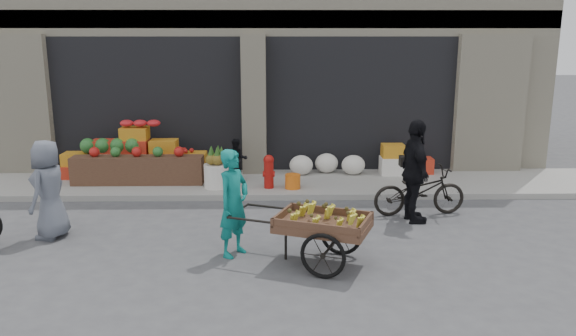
{
  "coord_description": "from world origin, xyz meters",
  "views": [
    {
      "loc": [
        0.55,
        -7.84,
        3.23
      ],
      "look_at": [
        0.71,
        1.2,
        1.1
      ],
      "focal_mm": 35.0,
      "sensor_mm": 36.0,
      "label": 1
    }
  ],
  "objects_px": {
    "seated_person": "(237,160)",
    "vendor_grey": "(49,190)",
    "cyclist": "(415,172)",
    "pineapple_bin": "(216,176)",
    "banana_cart": "(320,220)",
    "orange_bucket": "(293,181)",
    "bicycle": "(419,191)",
    "fire_hydrant": "(269,170)",
    "vendor_woman": "(234,203)"
  },
  "relations": [
    {
      "from": "cyclist",
      "to": "bicycle",
      "type": "bearing_deg",
      "value": -33.0
    },
    {
      "from": "vendor_woman",
      "to": "cyclist",
      "type": "height_order",
      "value": "cyclist"
    },
    {
      "from": "fire_hydrant",
      "to": "seated_person",
      "type": "bearing_deg",
      "value": 137.12
    },
    {
      "from": "seated_person",
      "to": "bicycle",
      "type": "relative_size",
      "value": 0.54
    },
    {
      "from": "vendor_woman",
      "to": "bicycle",
      "type": "xyz_separation_m",
      "value": [
        3.26,
        1.9,
        -0.36
      ]
    },
    {
      "from": "bicycle",
      "to": "cyclist",
      "type": "height_order",
      "value": "cyclist"
    },
    {
      "from": "seated_person",
      "to": "vendor_grey",
      "type": "distance_m",
      "value": 4.29
    },
    {
      "from": "seated_person",
      "to": "banana_cart",
      "type": "height_order",
      "value": "seated_person"
    },
    {
      "from": "cyclist",
      "to": "pineapple_bin",
      "type": "bearing_deg",
      "value": 55.89
    },
    {
      "from": "pineapple_bin",
      "to": "banana_cart",
      "type": "distance_m",
      "value": 4.28
    },
    {
      "from": "pineapple_bin",
      "to": "vendor_grey",
      "type": "height_order",
      "value": "vendor_grey"
    },
    {
      "from": "bicycle",
      "to": "cyclist",
      "type": "bearing_deg",
      "value": 147.0
    },
    {
      "from": "banana_cart",
      "to": "vendor_woman",
      "type": "relative_size",
      "value": 1.45
    },
    {
      "from": "pineapple_bin",
      "to": "vendor_grey",
      "type": "distance_m",
      "value": 3.6
    },
    {
      "from": "pineapple_bin",
      "to": "vendor_grey",
      "type": "bearing_deg",
      "value": -132.54
    },
    {
      "from": "seated_person",
      "to": "vendor_grey",
      "type": "height_order",
      "value": "vendor_grey"
    },
    {
      "from": "pineapple_bin",
      "to": "seated_person",
      "type": "relative_size",
      "value": 0.56
    },
    {
      "from": "banana_cart",
      "to": "cyclist",
      "type": "relative_size",
      "value": 1.28
    },
    {
      "from": "orange_bucket",
      "to": "seated_person",
      "type": "relative_size",
      "value": 0.34
    },
    {
      "from": "seated_person",
      "to": "vendor_grey",
      "type": "relative_size",
      "value": 0.57
    },
    {
      "from": "pineapple_bin",
      "to": "seated_person",
      "type": "xyz_separation_m",
      "value": [
        0.4,
        0.6,
        0.21
      ]
    },
    {
      "from": "fire_hydrant",
      "to": "cyclist",
      "type": "xyz_separation_m",
      "value": [
        2.6,
        -1.89,
        0.41
      ]
    },
    {
      "from": "vendor_grey",
      "to": "bicycle",
      "type": "distance_m",
      "value": 6.41
    },
    {
      "from": "vendor_woman",
      "to": "bicycle",
      "type": "bearing_deg",
      "value": -25.66
    },
    {
      "from": "fire_hydrant",
      "to": "orange_bucket",
      "type": "height_order",
      "value": "fire_hydrant"
    },
    {
      "from": "orange_bucket",
      "to": "vendor_woman",
      "type": "distance_m",
      "value": 3.52
    },
    {
      "from": "fire_hydrant",
      "to": "vendor_grey",
      "type": "distance_m",
      "value": 4.37
    },
    {
      "from": "pineapple_bin",
      "to": "orange_bucket",
      "type": "bearing_deg",
      "value": -3.58
    },
    {
      "from": "orange_bucket",
      "to": "cyclist",
      "type": "height_order",
      "value": "cyclist"
    },
    {
      "from": "orange_bucket",
      "to": "vendor_grey",
      "type": "relative_size",
      "value": 0.2
    },
    {
      "from": "banana_cart",
      "to": "vendor_grey",
      "type": "bearing_deg",
      "value": -174.01
    },
    {
      "from": "orange_bucket",
      "to": "seated_person",
      "type": "xyz_separation_m",
      "value": [
        -1.2,
        0.7,
        0.31
      ]
    },
    {
      "from": "vendor_grey",
      "to": "bicycle",
      "type": "bearing_deg",
      "value": 110.91
    },
    {
      "from": "fire_hydrant",
      "to": "banana_cart",
      "type": "bearing_deg",
      "value": -78.2
    },
    {
      "from": "orange_bucket",
      "to": "cyclist",
      "type": "xyz_separation_m",
      "value": [
        2.1,
        -1.84,
        0.65
      ]
    },
    {
      "from": "fire_hydrant",
      "to": "banana_cart",
      "type": "relative_size",
      "value": 0.3
    },
    {
      "from": "orange_bucket",
      "to": "banana_cart",
      "type": "height_order",
      "value": "banana_cart"
    },
    {
      "from": "seated_person",
      "to": "cyclist",
      "type": "bearing_deg",
      "value": -47.6
    },
    {
      "from": "pineapple_bin",
      "to": "vendor_grey",
      "type": "relative_size",
      "value": 0.32
    },
    {
      "from": "pineapple_bin",
      "to": "cyclist",
      "type": "distance_m",
      "value": 4.21
    },
    {
      "from": "orange_bucket",
      "to": "cyclist",
      "type": "distance_m",
      "value": 2.86
    },
    {
      "from": "pineapple_bin",
      "to": "cyclist",
      "type": "bearing_deg",
      "value": -27.68
    },
    {
      "from": "seated_person",
      "to": "pineapple_bin",
      "type": "bearing_deg",
      "value": -133.69
    },
    {
      "from": "vendor_grey",
      "to": "seated_person",
      "type": "bearing_deg",
      "value": 150.02
    },
    {
      "from": "orange_bucket",
      "to": "bicycle",
      "type": "height_order",
      "value": "bicycle"
    },
    {
      "from": "seated_person",
      "to": "cyclist",
      "type": "distance_m",
      "value": 4.17
    },
    {
      "from": "seated_person",
      "to": "banana_cart",
      "type": "xyz_separation_m",
      "value": [
        1.49,
        -4.43,
        0.08
      ]
    },
    {
      "from": "fire_hydrant",
      "to": "vendor_grey",
      "type": "height_order",
      "value": "vendor_grey"
    },
    {
      "from": "vendor_grey",
      "to": "cyclist",
      "type": "relative_size",
      "value": 0.88
    },
    {
      "from": "seated_person",
      "to": "vendor_woman",
      "type": "height_order",
      "value": "vendor_woman"
    }
  ]
}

